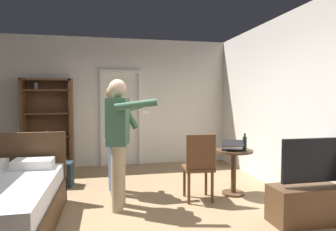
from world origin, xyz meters
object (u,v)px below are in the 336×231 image
Objects in this scene: bottle_on_table at (245,143)px; wooden_chair at (199,164)px; tv_flatscreen at (314,198)px; person_striped_shirt at (114,131)px; side_table at (234,165)px; person_blue_shirt at (119,134)px; suitcase_dark at (55,174)px; laptop at (232,147)px; bookshelf at (48,121)px.

wooden_chair is (-0.77, -0.11, -0.27)m from bottle_on_table.
wooden_chair is (-1.14, 0.97, 0.25)m from tv_flatscreen.
person_striped_shirt is at bearing 150.68° from wooden_chair.
side_table is 1.94m from person_striped_shirt.
person_striped_shirt is (-1.95, 0.56, 0.17)m from bottle_on_table.
side_table is 0.38m from bottle_on_table.
person_blue_shirt is at bearing -86.52° from person_striped_shirt.
tv_flatscreen is 0.62× the size of person_blue_shirt.
person_striped_shirt is at bearing -23.64° from suitcase_dark.
laptop reaches higher than side_table.
bookshelf is 2.72× the size of side_table.
bookshelf is at bearing 136.89° from tv_flatscreen.
person_striped_shirt is (-0.04, 0.70, -0.04)m from person_blue_shirt.
laptop is 1.57× the size of bottle_on_table.
tv_flatscreen is at bearing -40.32° from wooden_chair.
bookshelf is at bearing 143.37° from laptop.
person_blue_shirt is (-2.29, 0.94, 0.73)m from tv_flatscreen.
person_striped_shirt reaches higher than laptop.
suitcase_dark is at bearing 146.73° from tv_flatscreen.
wooden_chair reaches higher than bottle_on_table.
person_striped_shirt is (1.31, -1.77, -0.05)m from bookshelf.
bottle_on_table reaches higher than suitcase_dark.
bottle_on_table is 1.93m from person_blue_shirt.
side_table is 1.69× the size of laptop.
person_blue_shirt is at bearing -174.02° from laptop.
side_table is at bearing 114.03° from tv_flatscreen.
person_blue_shirt is 1.03× the size of person_striped_shirt.
bookshelf reaches higher than laptop.
tv_flatscreen is 4.13× the size of bottle_on_table.
wooden_chair is at bearing -29.32° from person_striped_shirt.
laptop is 0.73× the size of suitcase_dark.
person_blue_shirt is (-1.91, -0.14, 0.21)m from bottle_on_table.
side_table is 2.65× the size of bottle_on_table.
tv_flatscreen is 1.28m from side_table.
wooden_chair reaches higher than laptop.
wooden_chair is 2.51m from suitcase_dark.
tv_flatscreen is at bearing -43.11° from bookshelf.
bookshelf is 4.58× the size of laptop.
wooden_chair is (-0.58, -0.15, -0.21)m from laptop.
side_table is 0.66m from wooden_chair.
laptop is at bearing -16.29° from person_striped_shirt.
laptop is 0.24× the size of person_blue_shirt.
person_blue_shirt is 1.81m from suitcase_dark.
bookshelf is at bearing 118.76° from person_blue_shirt.
side_table is at bearing 42.29° from laptop.
bookshelf is 1.52m from suitcase_dark.
person_blue_shirt reaches higher than laptop.
wooden_chair reaches higher than suitcase_dark.
tv_flatscreen is 2.93m from person_striped_shirt.
suitcase_dark is (-2.17, 1.21, -0.34)m from wooden_chair.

